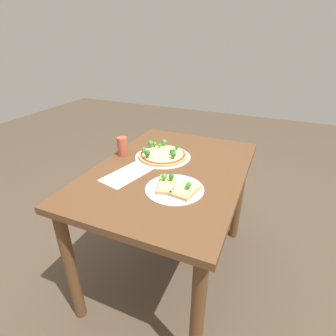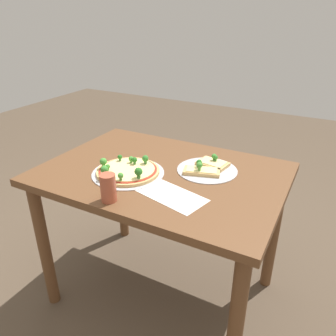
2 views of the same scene
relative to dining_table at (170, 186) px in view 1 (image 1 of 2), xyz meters
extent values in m
plane|color=brown|center=(0.00, 0.00, -0.65)|extent=(8.00, 8.00, 0.00)
cube|color=brown|center=(0.00, 0.00, 0.09)|extent=(1.12, 0.80, 0.04)
cylinder|color=brown|center=(-0.50, -0.34, -0.29)|extent=(0.06, 0.06, 0.73)
cylinder|color=brown|center=(0.50, -0.34, -0.29)|extent=(0.06, 0.06, 0.73)
cylinder|color=brown|center=(-0.50, 0.34, -0.29)|extent=(0.06, 0.06, 0.73)
cylinder|color=brown|center=(0.50, 0.34, -0.29)|extent=(0.06, 0.06, 0.73)
cylinder|color=#B7B7BC|center=(0.12, 0.10, 0.11)|extent=(0.33, 0.33, 0.00)
cylinder|color=tan|center=(0.12, 0.10, 0.12)|extent=(0.29, 0.29, 0.01)
cylinder|color=#A82D1E|center=(0.12, 0.10, 0.13)|extent=(0.27, 0.27, 0.00)
cylinder|color=#F4DB8E|center=(0.12, 0.10, 0.13)|extent=(0.25, 0.25, 0.00)
sphere|color=#479338|center=(0.20, 0.15, 0.16)|extent=(0.02, 0.02, 0.02)
cylinder|color=#51973E|center=(0.20, 0.15, 0.14)|extent=(0.01, 0.01, 0.01)
sphere|color=#3D8933|center=(0.17, 0.20, 0.17)|extent=(0.03, 0.03, 0.03)
cylinder|color=#488E3A|center=(0.17, 0.20, 0.14)|extent=(0.02, 0.02, 0.02)
sphere|color=#286B23|center=(0.03, 0.15, 0.17)|extent=(0.04, 0.04, 0.04)
cylinder|color=#37742D|center=(0.03, 0.15, 0.14)|extent=(0.02, 0.02, 0.02)
sphere|color=#337A2D|center=(0.08, 0.01, 0.16)|extent=(0.03, 0.03, 0.03)
cylinder|color=#3F8136|center=(0.08, 0.01, 0.14)|extent=(0.01, 0.01, 0.01)
sphere|color=#286B23|center=(0.13, 0.04, 0.16)|extent=(0.03, 0.03, 0.03)
cylinder|color=#37742D|center=(0.13, 0.04, 0.14)|extent=(0.01, 0.01, 0.01)
sphere|color=#479338|center=(0.23, 0.14, 0.17)|extent=(0.03, 0.03, 0.03)
cylinder|color=#51973E|center=(0.23, 0.14, 0.14)|extent=(0.02, 0.02, 0.02)
sphere|color=#479338|center=(0.15, 0.04, 0.16)|extent=(0.02, 0.02, 0.02)
cylinder|color=#51973E|center=(0.15, 0.04, 0.14)|extent=(0.01, 0.01, 0.01)
sphere|color=#286B23|center=(0.21, 0.04, 0.16)|extent=(0.02, 0.02, 0.02)
cylinder|color=#37742D|center=(0.21, 0.04, 0.14)|extent=(0.01, 0.01, 0.01)
sphere|color=#479338|center=(0.09, 0.21, 0.16)|extent=(0.03, 0.03, 0.03)
cylinder|color=#51973E|center=(0.09, 0.21, 0.14)|extent=(0.01, 0.01, 0.01)
sphere|color=#479338|center=(0.20, 0.19, 0.16)|extent=(0.02, 0.02, 0.02)
cylinder|color=#51973E|center=(0.20, 0.19, 0.14)|extent=(0.01, 0.01, 0.01)
cylinder|color=#B7B7BC|center=(-0.19, -0.10, 0.11)|extent=(0.28, 0.28, 0.00)
cube|color=tan|center=(-0.19, -0.16, 0.12)|extent=(0.16, 0.12, 0.02)
cube|color=#F4DB8E|center=(-0.19, -0.16, 0.13)|extent=(0.13, 0.10, 0.00)
sphere|color=#3D8933|center=(-0.19, -0.18, 0.16)|extent=(0.02, 0.02, 0.02)
cylinder|color=#488E3A|center=(-0.19, -0.18, 0.14)|extent=(0.01, 0.01, 0.01)
sphere|color=#337A2D|center=(-0.20, -0.17, 0.15)|extent=(0.02, 0.02, 0.02)
cylinder|color=#3F8136|center=(-0.20, -0.17, 0.14)|extent=(0.01, 0.01, 0.01)
cube|color=tan|center=(-0.18, -0.06, 0.12)|extent=(0.18, 0.12, 0.02)
cube|color=#F4DB8E|center=(-0.18, -0.06, 0.13)|extent=(0.15, 0.10, 0.00)
sphere|color=#286B23|center=(-0.16, -0.07, 0.16)|extent=(0.03, 0.03, 0.03)
cylinder|color=#37742D|center=(-0.16, -0.07, 0.14)|extent=(0.01, 0.01, 0.01)
sphere|color=#479338|center=(-0.17, -0.04, 0.16)|extent=(0.03, 0.03, 0.03)
cylinder|color=#51973E|center=(-0.17, -0.04, 0.14)|extent=(0.01, 0.01, 0.01)
cylinder|color=#AD5138|center=(0.05, 0.33, 0.17)|extent=(0.06, 0.06, 0.11)
cube|color=white|center=(-0.14, 0.18, 0.11)|extent=(0.33, 0.22, 0.00)
camera|label=1|loc=(-1.18, -0.50, 0.78)|focal=28.00mm
camera|label=2|loc=(-0.68, 1.21, 0.79)|focal=35.00mm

